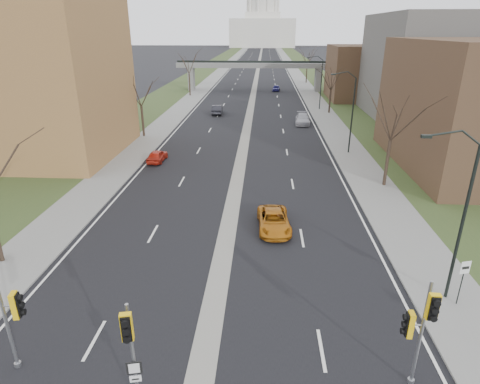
# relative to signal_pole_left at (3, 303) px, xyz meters

# --- Properties ---
(ground) EXTENTS (700.00, 700.00, 0.00)m
(ground) POSITION_rel_signal_pole_left_xyz_m (7.33, -0.24, -3.30)
(ground) COLOR black
(ground) RESTS_ON ground
(road_surface) EXTENTS (20.00, 600.00, 0.01)m
(road_surface) POSITION_rel_signal_pole_left_xyz_m (7.33, 149.76, -3.29)
(road_surface) COLOR black
(road_surface) RESTS_ON ground
(median_strip) EXTENTS (1.20, 600.00, 0.02)m
(median_strip) POSITION_rel_signal_pole_left_xyz_m (7.33, 149.76, -3.30)
(median_strip) COLOR gray
(median_strip) RESTS_ON ground
(sidewalk_right) EXTENTS (4.00, 600.00, 0.12)m
(sidewalk_right) POSITION_rel_signal_pole_left_xyz_m (19.33, 149.76, -3.24)
(sidewalk_right) COLOR gray
(sidewalk_right) RESTS_ON ground
(sidewalk_left) EXTENTS (4.00, 600.00, 0.12)m
(sidewalk_left) POSITION_rel_signal_pole_left_xyz_m (-4.67, 149.76, -3.24)
(sidewalk_left) COLOR gray
(sidewalk_left) RESTS_ON ground
(grass_verge_right) EXTENTS (8.00, 600.00, 0.10)m
(grass_verge_right) POSITION_rel_signal_pole_left_xyz_m (25.33, 149.76, -3.25)
(grass_verge_right) COLOR #2B3E1C
(grass_verge_right) RESTS_ON ground
(grass_verge_left) EXTENTS (8.00, 600.00, 0.10)m
(grass_verge_left) POSITION_rel_signal_pole_left_xyz_m (-10.67, 149.76, -3.25)
(grass_verge_left) COLOR #2B3E1C
(grass_verge_left) RESTS_ON ground
(commercial_block_mid) EXTENTS (18.00, 22.00, 15.00)m
(commercial_block_mid) POSITION_rel_signal_pole_left_xyz_m (35.33, 51.76, 4.20)
(commercial_block_mid) COLOR #5A5852
(commercial_block_mid) RESTS_ON ground
(commercial_block_far) EXTENTS (14.00, 14.00, 10.00)m
(commercial_block_far) POSITION_rel_signal_pole_left_xyz_m (29.33, 69.76, 1.70)
(commercial_block_far) COLOR brown
(commercial_block_far) RESTS_ON ground
(pedestrian_bridge) EXTENTS (34.00, 3.00, 6.45)m
(pedestrian_bridge) POSITION_rel_signal_pole_left_xyz_m (7.33, 79.76, 1.55)
(pedestrian_bridge) COLOR slate
(pedestrian_bridge) RESTS_ON ground
(capitol) EXTENTS (48.00, 42.00, 55.75)m
(capitol) POSITION_rel_signal_pole_left_xyz_m (7.33, 319.76, 15.30)
(capitol) COLOR silver
(capitol) RESTS_ON ground
(streetlight_near) EXTENTS (2.61, 0.20, 8.70)m
(streetlight_near) POSITION_rel_signal_pole_left_xyz_m (18.32, 5.76, 3.66)
(streetlight_near) COLOR black
(streetlight_near) RESTS_ON sidewalk_right
(streetlight_mid) EXTENTS (2.61, 0.20, 8.70)m
(streetlight_mid) POSITION_rel_signal_pole_left_xyz_m (18.32, 31.76, 3.66)
(streetlight_mid) COLOR black
(streetlight_mid) RESTS_ON sidewalk_right
(streetlight_far) EXTENTS (2.61, 0.20, 8.70)m
(streetlight_far) POSITION_rel_signal_pole_left_xyz_m (18.32, 57.76, 3.66)
(streetlight_far) COLOR black
(streetlight_far) RESTS_ON sidewalk_right
(tree_left_b) EXTENTS (6.75, 6.75, 8.81)m
(tree_left_b) POSITION_rel_signal_pole_left_xyz_m (-5.67, 37.76, 2.93)
(tree_left_b) COLOR #382B21
(tree_left_b) RESTS_ON sidewalk_left
(tree_left_c) EXTENTS (7.65, 7.65, 9.99)m
(tree_left_c) POSITION_rel_signal_pole_left_xyz_m (-5.67, 71.76, 3.75)
(tree_left_c) COLOR #382B21
(tree_left_c) RESTS_ON sidewalk_left
(tree_right_a) EXTENTS (7.20, 7.20, 9.40)m
(tree_right_a) POSITION_rel_signal_pole_left_xyz_m (20.33, 21.76, 3.34)
(tree_right_a) COLOR #382B21
(tree_right_a) RESTS_ON sidewalk_right
(tree_right_b) EXTENTS (6.30, 6.30, 8.22)m
(tree_right_b) POSITION_rel_signal_pole_left_xyz_m (20.33, 54.76, 2.52)
(tree_right_b) COLOR #382B21
(tree_right_b) RESTS_ON sidewalk_right
(tree_right_c) EXTENTS (7.65, 7.65, 9.99)m
(tree_right_c) POSITION_rel_signal_pole_left_xyz_m (20.33, 94.76, 3.75)
(tree_right_c) COLOR #382B21
(tree_right_c) RESTS_ON sidewalk_right
(signal_pole_left) EXTENTS (0.85, 1.02, 5.04)m
(signal_pole_left) POSITION_rel_signal_pole_left_xyz_m (0.00, 0.00, 0.00)
(signal_pole_left) COLOR gray
(signal_pole_left) RESTS_ON ground
(signal_pole_median) EXTENTS (0.58, 0.78, 4.64)m
(signal_pole_median) POSITION_rel_signal_pole_left_xyz_m (5.41, -1.77, -0.06)
(signal_pole_median) COLOR gray
(signal_pole_median) RESTS_ON ground
(signal_pole_right) EXTENTS (0.82, 0.85, 4.70)m
(signal_pole_right) POSITION_rel_signal_pole_left_xyz_m (15.41, 0.08, -0.22)
(signal_pole_right) COLOR gray
(signal_pole_right) RESTS_ON ground
(speed_limit_sign) EXTENTS (0.52, 0.17, 2.45)m
(speed_limit_sign) POSITION_rel_signal_pole_left_xyz_m (19.44, 5.20, -1.49)
(speed_limit_sign) COLOR black
(speed_limit_sign) RESTS_ON sidewalk_right
(car_left_near) EXTENTS (1.63, 3.73, 1.25)m
(car_left_near) POSITION_rel_signal_pole_left_xyz_m (-1.34, 27.57, -2.67)
(car_left_near) COLOR #B32414
(car_left_near) RESTS_ON ground
(car_left_far) EXTENTS (1.73, 4.51, 1.47)m
(car_left_far) POSITION_rel_signal_pole_left_xyz_m (2.10, 52.98, -2.56)
(car_left_far) COLOR black
(car_left_far) RESTS_ON ground
(car_right_near) EXTENTS (2.42, 4.72, 1.27)m
(car_right_near) POSITION_rel_signal_pole_left_xyz_m (10.48, 12.98, -2.66)
(car_right_near) COLOR #B06512
(car_right_near) RESTS_ON ground
(car_right_mid) EXTENTS (2.39, 5.14, 1.45)m
(car_right_mid) POSITION_rel_signal_pole_left_xyz_m (15.30, 46.49, -2.57)
(car_right_mid) COLOR #A0A0A7
(car_right_mid) RESTS_ON ground
(car_right_far) EXTENTS (1.82, 3.89, 1.29)m
(car_right_far) POSITION_rel_signal_pole_left_xyz_m (12.28, 79.92, -2.65)
(car_right_far) COLOR navy
(car_right_far) RESTS_ON ground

